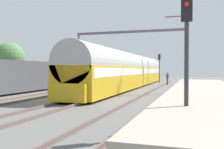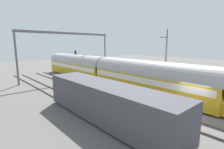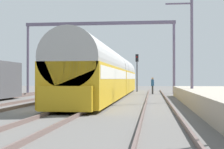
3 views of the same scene
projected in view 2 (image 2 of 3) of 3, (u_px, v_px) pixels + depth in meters
The scene contains 12 objects.
ground at pixel (189, 113), 14.60m from camera, with size 120.00×120.00×0.00m, color #5F5C5A.
track_far_west at pixel (145, 138), 10.57m from camera, with size 1.52×60.00×0.16m.
track_west at pixel (177, 119), 13.25m from camera, with size 1.51×60.00×0.16m.
track_east at pixel (199, 107), 15.92m from camera, with size 1.51×60.00×0.16m.
track_far_east at pixel (214, 98), 18.60m from camera, with size 1.52×60.00×0.16m.
platform at pixel (208, 86), 22.51m from camera, with size 4.40×28.00×0.90m.
passenger_train at pixel (104, 70), 25.90m from camera, with size 2.93×32.85×3.82m.
freight_car at pixel (105, 102), 13.14m from camera, with size 2.80×13.00×2.70m.
person_crossing at pixel (102, 70), 32.43m from camera, with size 0.31×0.44×1.73m.
railway_signal_far at pixel (76, 58), 35.53m from camera, with size 0.36×0.30×4.57m.
catenary_gantry at pixel (68, 44), 29.08m from camera, with size 16.63×0.28×7.86m.
catenary_pole_east_mid at pixel (166, 56), 24.96m from camera, with size 1.90×0.20×8.00m.
Camera 2 is at (-14.12, -5.88, 5.80)m, focal length 27.35 mm.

